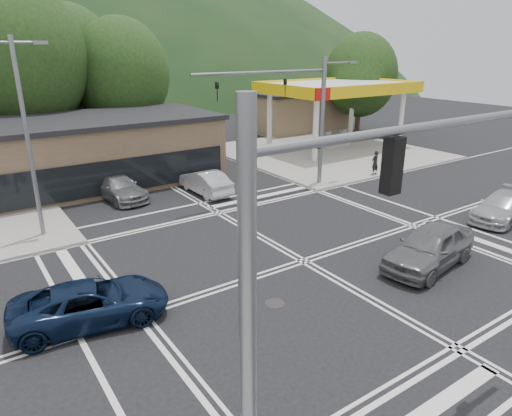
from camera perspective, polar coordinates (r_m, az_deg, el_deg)
ground at (r=19.43m, az=5.97°, el=-6.64°), size 120.00×120.00×0.00m
sidewalk_ne at (r=39.56m, az=8.65°, el=6.96°), size 16.00×16.00×0.15m
gas_station_canopy at (r=40.89m, az=10.16°, el=14.33°), size 12.32×8.34×5.75m
convenience_store at (r=49.91m, az=5.15°, el=11.81°), size 10.00×6.00×3.80m
commercial_row at (r=31.07m, az=-27.32°, el=5.20°), size 24.00×8.00×4.00m
hill_north at (r=104.16m, az=-28.71°, el=12.52°), size 252.00×126.00×140.00m
tree_n_b at (r=37.58m, az=-27.24°, el=16.35°), size 9.00×9.00×12.98m
tree_n_c at (r=39.26m, az=-16.50°, el=15.78°), size 7.60×7.60×10.87m
tree_n_e at (r=42.27m, az=-22.40°, el=16.25°), size 8.40×8.40×11.98m
tree_ne at (r=48.63m, az=12.98°, el=15.88°), size 7.20×7.20×9.99m
streetlight_nw at (r=22.65m, az=-26.64°, el=8.63°), size 2.50×0.25×9.00m
signal_mast_ne at (r=28.42m, az=6.42°, el=12.41°), size 11.65×0.30×8.00m
signal_mast_sw at (r=7.88m, az=10.07°, el=-6.49°), size 9.14×0.28×8.00m
car_blue_west at (r=16.02m, az=-19.95°, el=-11.09°), size 5.27×3.09×1.38m
car_grey_center at (r=19.88m, az=20.86°, el=-4.58°), size 5.24×2.78×1.70m
car_silver_east at (r=26.92m, az=28.44°, el=0.15°), size 5.00×2.68×1.38m
car_queue_a at (r=28.13m, az=-6.34°, el=3.26°), size 1.62×4.37×1.43m
car_queue_b at (r=34.87m, az=-12.64°, el=6.09°), size 1.88×4.26×1.43m
car_northbound at (r=28.11m, az=-16.88°, el=2.48°), size 2.61×5.05×1.40m
pedestrian at (r=32.66m, az=14.65°, el=5.51°), size 0.62×0.43×1.65m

